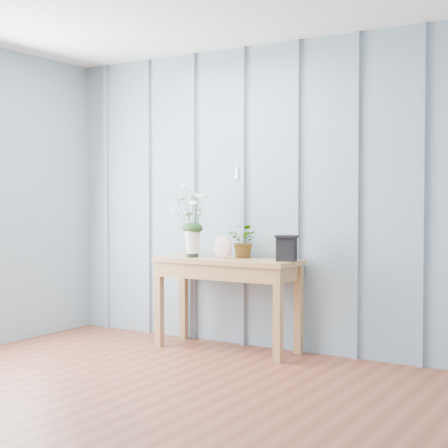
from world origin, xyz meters
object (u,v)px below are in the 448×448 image
Objects in this scene: sideboard at (227,272)px; carved_box at (287,248)px; daisy_vase at (193,210)px; felt_disc_vessel at (223,247)px.

carved_box is (0.53, 0.01, 0.22)m from sideboard.
daisy_vase is at bearing -174.90° from carved_box.
felt_disc_vessel is at bearing -91.12° from sideboard.
felt_disc_vessel is (-0.00, -0.06, 0.21)m from sideboard.
sideboard is 0.57m from carved_box.
carved_box is (0.83, 0.07, -0.29)m from daisy_vase.
daisy_vase is 3.38× the size of felt_disc_vessel.
sideboard is 1.94× the size of daisy_vase.
carved_box is at bearing 14.38° from felt_disc_vessel.
daisy_vase is 3.09× the size of carved_box.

